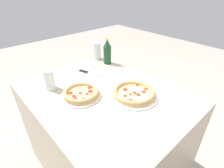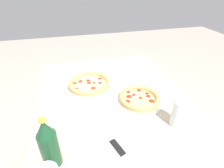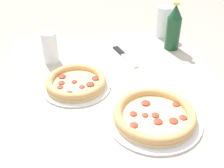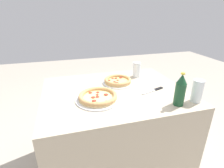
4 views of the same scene
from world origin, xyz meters
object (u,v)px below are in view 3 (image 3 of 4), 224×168
glass_water (163,23)px  knife (124,56)px  pizza_veggie (154,116)px  glass_red_wine (50,49)px  pizza_margherita (76,83)px  beer_bottle (174,28)px

glass_water → knife: glass_water is taller
pizza_veggie → glass_red_wine: bearing=38.9°
pizza_margherita → knife: size_ratio=1.27×
pizza_veggie → glass_red_wine: 0.58m
glass_red_wine → beer_bottle: bearing=-84.0°
pizza_margherita → glass_red_wine: glass_red_wine is taller
pizza_veggie → knife: 0.46m
beer_bottle → pizza_margherita: bearing=120.8°
beer_bottle → glass_red_wine: bearing=96.0°
pizza_margherita → beer_bottle: size_ratio=1.18×
pizza_margherita → pizza_veggie: (-0.23, -0.25, 0.00)m
knife → glass_red_wine: bearing=91.3°
pizza_margherita → pizza_veggie: size_ratio=0.84×
pizza_margherita → beer_bottle: 0.55m
glass_water → knife: (-0.20, 0.24, -0.07)m
glass_water → knife: 0.32m
glass_water → beer_bottle: 0.15m
glass_red_wine → pizza_margherita: bearing=-154.0°
glass_water → beer_bottle: (-0.14, -0.01, 0.03)m
pizza_veggie → beer_bottle: size_ratio=1.40×
glass_red_wine → knife: glass_red_wine is taller
pizza_margherita → glass_water: (0.43, -0.46, 0.05)m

